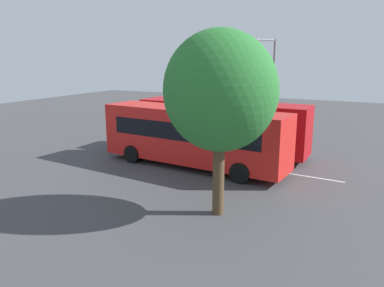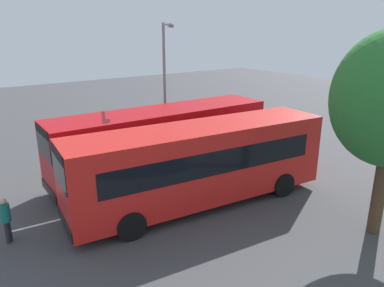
# 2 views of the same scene
# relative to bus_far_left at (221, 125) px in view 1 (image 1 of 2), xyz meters

# --- Properties ---
(ground_plane) EXTENTS (70.67, 70.67, 0.00)m
(ground_plane) POSITION_rel_bus_far_left_xyz_m (-0.24, 1.88, -1.78)
(ground_plane) COLOR #424244
(bus_far_left) EXTENTS (10.59, 2.61, 3.23)m
(bus_far_left) POSITION_rel_bus_far_left_xyz_m (0.00, 0.00, 0.00)
(bus_far_left) COLOR #B70C11
(bus_far_left) RESTS_ON ground
(bus_center_left) EXTENTS (10.73, 3.33, 3.23)m
(bus_center_left) POSITION_rel_bus_far_left_xyz_m (0.29, 3.38, 0.00)
(bus_center_left) COLOR red
(bus_center_left) RESTS_ON ground
(pedestrian) EXTENTS (0.44, 0.44, 1.59)m
(pedestrian) POSITION_rel_bus_far_left_xyz_m (7.12, 1.98, -0.85)
(pedestrian) COLOR #232833
(pedestrian) RESTS_ON ground
(street_lamp) EXTENTS (0.97, 2.22, 7.03)m
(street_lamp) POSITION_rel_bus_far_left_xyz_m (-2.15, -3.20, 2.29)
(street_lamp) COLOR gray
(street_lamp) RESTS_ON ground
(depot_tree) EXTENTS (4.21, 3.78, 6.92)m
(depot_tree) POSITION_rel_bus_far_left_xyz_m (-3.44, 8.57, 2.91)
(depot_tree) COLOR #4C3823
(depot_tree) RESTS_ON ground
(lane_stripe_outer_left) EXTENTS (14.55, 1.24, 0.01)m
(lane_stripe_outer_left) POSITION_rel_bus_far_left_xyz_m (-0.24, 1.88, -1.78)
(lane_stripe_outer_left) COLOR silver
(lane_stripe_outer_left) RESTS_ON ground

